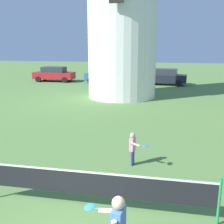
{
  "coord_description": "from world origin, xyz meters",
  "views": [
    {
      "loc": [
        1.68,
        -3.92,
        3.81
      ],
      "look_at": [
        0.18,
        3.71,
        1.93
      ],
      "focal_mm": 44.42,
      "sensor_mm": 36.0,
      "label": 1
    }
  ],
  "objects_px": {
    "tennis_net": "(95,184)",
    "parked_car_red": "(54,74)",
    "parked_car_blue": "(107,76)",
    "parked_car_black": "(164,77)",
    "player_far": "(133,147)"
  },
  "relations": [
    {
      "from": "parked_car_red",
      "to": "parked_car_blue",
      "type": "bearing_deg",
      "value": -4.59
    },
    {
      "from": "parked_car_black",
      "to": "parked_car_blue",
      "type": "bearing_deg",
      "value": -178.56
    },
    {
      "from": "tennis_net",
      "to": "parked_car_red",
      "type": "bearing_deg",
      "value": 114.81
    },
    {
      "from": "tennis_net",
      "to": "parked_car_red",
      "type": "relative_size",
      "value": 1.28
    },
    {
      "from": "player_far",
      "to": "parked_car_blue",
      "type": "xyz_separation_m",
      "value": [
        -5.02,
        19.21,
        0.19
      ]
    },
    {
      "from": "tennis_net",
      "to": "parked_car_red",
      "type": "distance_m",
      "value": 24.69
    },
    {
      "from": "tennis_net",
      "to": "parked_car_blue",
      "type": "xyz_separation_m",
      "value": [
        -4.47,
        21.94,
        0.12
      ]
    },
    {
      "from": "parked_car_red",
      "to": "parked_car_blue",
      "type": "distance_m",
      "value": 5.9
    },
    {
      "from": "player_far",
      "to": "tennis_net",
      "type": "bearing_deg",
      "value": -101.38
    },
    {
      "from": "parked_car_red",
      "to": "parked_car_blue",
      "type": "relative_size",
      "value": 0.96
    },
    {
      "from": "player_far",
      "to": "parked_car_red",
      "type": "height_order",
      "value": "parked_car_red"
    },
    {
      "from": "parked_car_red",
      "to": "player_far",
      "type": "bearing_deg",
      "value": -61.0
    },
    {
      "from": "player_far",
      "to": "parked_car_red",
      "type": "xyz_separation_m",
      "value": [
        -10.91,
        19.68,
        0.19
      ]
    },
    {
      "from": "parked_car_red",
      "to": "parked_car_black",
      "type": "relative_size",
      "value": 0.99
    },
    {
      "from": "tennis_net",
      "to": "parked_car_blue",
      "type": "distance_m",
      "value": 22.39
    }
  ]
}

